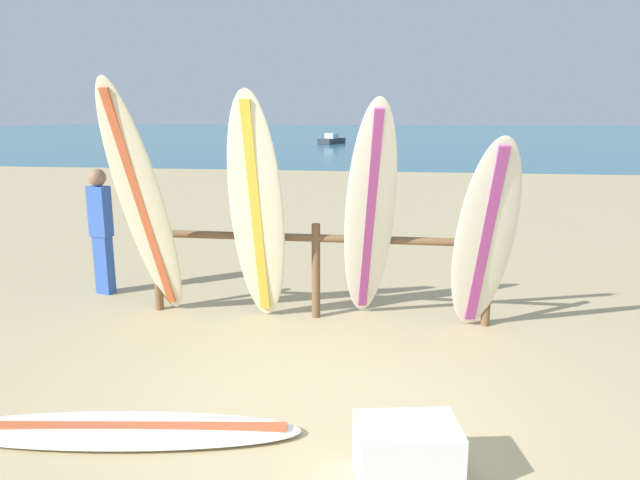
% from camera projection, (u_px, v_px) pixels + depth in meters
% --- Properties ---
extents(ground_plane, '(120.00, 120.00, 0.00)m').
position_uv_depth(ground_plane, '(328.00, 432.00, 3.98)').
color(ground_plane, tan).
extents(ocean_water, '(120.00, 80.00, 0.01)m').
position_uv_depth(ocean_water, '(400.00, 133.00, 60.06)').
color(ocean_water, teal).
rests_on(ocean_water, ground).
extents(surfboard_rack, '(3.61, 0.09, 1.01)m').
position_uv_depth(surfboard_rack, '(316.00, 255.00, 6.07)').
color(surfboard_rack, brown).
rests_on(surfboard_rack, ground).
extents(surfboard_leaning_far_left, '(0.63, 1.14, 2.47)m').
position_uv_depth(surfboard_leaning_far_left, '(143.00, 206.00, 5.75)').
color(surfboard_leaning_far_left, beige).
rests_on(surfboard_leaning_far_left, ground).
extents(surfboard_leaning_left, '(0.57, 0.67, 2.36)m').
position_uv_depth(surfboard_leaning_left, '(257.00, 211.00, 5.75)').
color(surfboard_leaning_left, beige).
rests_on(surfboard_leaning_left, ground).
extents(surfboard_leaning_center_left, '(0.68, 1.19, 2.29)m').
position_uv_depth(surfboard_leaning_center_left, '(370.00, 217.00, 5.64)').
color(surfboard_leaning_center_left, white).
rests_on(surfboard_leaning_center_left, ground).
extents(surfboard_leaning_center, '(0.70, 0.88, 1.96)m').
position_uv_depth(surfboard_leaning_center, '(485.00, 239.00, 5.44)').
color(surfboard_leaning_center, silver).
rests_on(surfboard_leaning_center, ground).
extents(surfboard_lying_on_sand, '(2.52, 0.83, 0.08)m').
position_uv_depth(surfboard_lying_on_sand, '(119.00, 430.00, 3.94)').
color(surfboard_lying_on_sand, white).
rests_on(surfboard_lying_on_sand, ground).
extents(beachgoer_standing, '(0.27, 0.21, 1.50)m').
position_uv_depth(beachgoer_standing, '(101.00, 226.00, 6.86)').
color(beachgoer_standing, '#3359B2').
rests_on(beachgoer_standing, ground).
extents(small_boat_offshore, '(1.71, 2.94, 0.71)m').
position_uv_depth(small_boat_offshore, '(332.00, 140.00, 40.60)').
color(small_boat_offshore, '#333842').
rests_on(small_boat_offshore, ocean_water).
extents(cooler_box, '(0.67, 0.51, 0.36)m').
position_uv_depth(cooler_box, '(407.00, 452.00, 3.42)').
color(cooler_box, white).
rests_on(cooler_box, ground).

